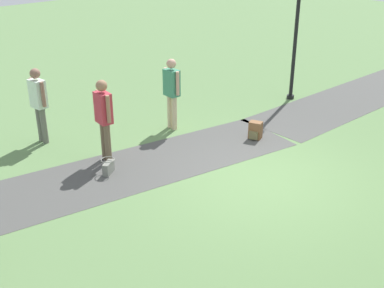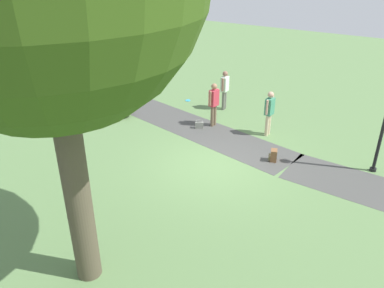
{
  "view_description": "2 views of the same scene",
  "coord_description": "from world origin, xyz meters",
  "px_view_note": "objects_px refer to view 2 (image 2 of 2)",
  "views": [
    {
      "loc": [
        6.66,
        4.95,
        4.44
      ],
      "look_at": [
        1.49,
        -0.33,
        1.1
      ],
      "focal_mm": 45.58,
      "sensor_mm": 36.0,
      "label": 1
    },
    {
      "loc": [
        -5.08,
        9.47,
        6.2
      ],
      "look_at": [
        0.0,
        1.38,
        1.37
      ],
      "focal_mm": 36.23,
      "sensor_mm": 36.0,
      "label": 2
    }
  ],
  "objects_px": {
    "spare_backpack_on_lawn": "(273,156)",
    "backpack_by_boulder": "(102,117)",
    "woman_with_handbag": "(214,102)",
    "passerby_on_path": "(225,87)",
    "man_near_boulder": "(269,110)",
    "handbag_on_grass": "(199,125)",
    "lawn_boulder": "(120,109)",
    "frisbee_on_grass": "(188,100)"
  },
  "relations": [
    {
      "from": "passerby_on_path",
      "to": "handbag_on_grass",
      "type": "xyz_separation_m",
      "value": [
        -0.13,
        2.27,
        -0.83
      ]
    },
    {
      "from": "handbag_on_grass",
      "to": "frisbee_on_grass",
      "type": "height_order",
      "value": "handbag_on_grass"
    },
    {
      "from": "passerby_on_path",
      "to": "woman_with_handbag",
      "type": "bearing_deg",
      "value": 104.77
    },
    {
      "from": "handbag_on_grass",
      "to": "spare_backpack_on_lawn",
      "type": "relative_size",
      "value": 0.93
    },
    {
      "from": "handbag_on_grass",
      "to": "spare_backpack_on_lawn",
      "type": "bearing_deg",
      "value": 164.71
    },
    {
      "from": "man_near_boulder",
      "to": "spare_backpack_on_lawn",
      "type": "bearing_deg",
      "value": 117.77
    },
    {
      "from": "woman_with_handbag",
      "to": "spare_backpack_on_lawn",
      "type": "height_order",
      "value": "woman_with_handbag"
    },
    {
      "from": "woman_with_handbag",
      "to": "passerby_on_path",
      "type": "xyz_separation_m",
      "value": [
        0.46,
        -1.76,
        -0.02
      ]
    },
    {
      "from": "man_near_boulder",
      "to": "handbag_on_grass",
      "type": "height_order",
      "value": "man_near_boulder"
    },
    {
      "from": "frisbee_on_grass",
      "to": "spare_backpack_on_lawn",
      "type": "bearing_deg",
      "value": 149.0
    },
    {
      "from": "woman_with_handbag",
      "to": "spare_backpack_on_lawn",
      "type": "distance_m",
      "value": 3.46
    },
    {
      "from": "passerby_on_path",
      "to": "backpack_by_boulder",
      "type": "xyz_separation_m",
      "value": [
        3.47,
        3.82,
        -0.78
      ]
    },
    {
      "from": "spare_backpack_on_lawn",
      "to": "lawn_boulder",
      "type": "bearing_deg",
      "value": -2.68
    },
    {
      "from": "spare_backpack_on_lawn",
      "to": "frisbee_on_grass",
      "type": "xyz_separation_m",
      "value": [
        5.38,
        -3.23,
        -0.18
      ]
    },
    {
      "from": "lawn_boulder",
      "to": "frisbee_on_grass",
      "type": "height_order",
      "value": "lawn_boulder"
    },
    {
      "from": "man_near_boulder",
      "to": "spare_backpack_on_lawn",
      "type": "relative_size",
      "value": 4.21
    },
    {
      "from": "backpack_by_boulder",
      "to": "frisbee_on_grass",
      "type": "distance_m",
      "value": 4.18
    },
    {
      "from": "backpack_by_boulder",
      "to": "spare_backpack_on_lawn",
      "type": "xyz_separation_m",
      "value": [
        -6.98,
        -0.63,
        0.0
      ]
    },
    {
      "from": "man_near_boulder",
      "to": "handbag_on_grass",
      "type": "relative_size",
      "value": 4.52
    },
    {
      "from": "man_near_boulder",
      "to": "spare_backpack_on_lawn",
      "type": "xyz_separation_m",
      "value": [
        -0.93,
        1.76,
        -0.78
      ]
    },
    {
      "from": "handbag_on_grass",
      "to": "backpack_by_boulder",
      "type": "height_order",
      "value": "backpack_by_boulder"
    },
    {
      "from": "man_near_boulder",
      "to": "handbag_on_grass",
      "type": "xyz_separation_m",
      "value": [
        2.44,
        0.84,
        -0.83
      ]
    },
    {
      "from": "passerby_on_path",
      "to": "backpack_by_boulder",
      "type": "height_order",
      "value": "passerby_on_path"
    },
    {
      "from": "woman_with_handbag",
      "to": "frisbee_on_grass",
      "type": "distance_m",
      "value": 3.11
    },
    {
      "from": "lawn_boulder",
      "to": "woman_with_handbag",
      "type": "height_order",
      "value": "woman_with_handbag"
    },
    {
      "from": "woman_with_handbag",
      "to": "handbag_on_grass",
      "type": "distance_m",
      "value": 1.05
    },
    {
      "from": "woman_with_handbag",
      "to": "spare_backpack_on_lawn",
      "type": "bearing_deg",
      "value": 154.77
    },
    {
      "from": "lawn_boulder",
      "to": "spare_backpack_on_lawn",
      "type": "bearing_deg",
      "value": 177.32
    },
    {
      "from": "passerby_on_path",
      "to": "frisbee_on_grass",
      "type": "height_order",
      "value": "passerby_on_path"
    },
    {
      "from": "backpack_by_boulder",
      "to": "spare_backpack_on_lawn",
      "type": "distance_m",
      "value": 7.01
    },
    {
      "from": "lawn_boulder",
      "to": "frisbee_on_grass",
      "type": "xyz_separation_m",
      "value": [
        -1.49,
        -2.91,
        -0.25
      ]
    },
    {
      "from": "woman_with_handbag",
      "to": "passerby_on_path",
      "type": "height_order",
      "value": "woman_with_handbag"
    },
    {
      "from": "backpack_by_boulder",
      "to": "handbag_on_grass",
      "type": "bearing_deg",
      "value": -156.78
    },
    {
      "from": "woman_with_handbag",
      "to": "man_near_boulder",
      "type": "height_order",
      "value": "woman_with_handbag"
    },
    {
      "from": "passerby_on_path",
      "to": "spare_backpack_on_lawn",
      "type": "distance_m",
      "value": 4.8
    },
    {
      "from": "passerby_on_path",
      "to": "backpack_by_boulder",
      "type": "relative_size",
      "value": 4.2
    },
    {
      "from": "backpack_by_boulder",
      "to": "frisbee_on_grass",
      "type": "xyz_separation_m",
      "value": [
        -1.6,
        -3.86,
        -0.18
      ]
    },
    {
      "from": "passerby_on_path",
      "to": "man_near_boulder",
      "type": "bearing_deg",
      "value": 150.99
    },
    {
      "from": "passerby_on_path",
      "to": "handbag_on_grass",
      "type": "relative_size",
      "value": 4.51
    },
    {
      "from": "spare_backpack_on_lawn",
      "to": "passerby_on_path",
      "type": "bearing_deg",
      "value": -42.31
    },
    {
      "from": "man_near_boulder",
      "to": "handbag_on_grass",
      "type": "bearing_deg",
      "value": 18.96
    },
    {
      "from": "spare_backpack_on_lawn",
      "to": "backpack_by_boulder",
      "type": "bearing_deg",
      "value": 5.12
    }
  ]
}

